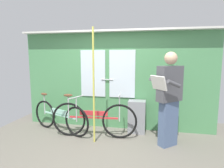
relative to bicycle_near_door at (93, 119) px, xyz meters
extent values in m
cube|color=#666056|center=(0.37, -0.73, -0.41)|extent=(5.50, 4.39, 0.04)
cube|color=#4C8C56|center=(0.37, 0.67, 0.74)|extent=(4.50, 0.08, 2.26)
cube|color=silver|center=(-0.18, 0.62, 0.92)|extent=(0.60, 0.02, 1.10)
cube|color=silver|center=(0.52, 0.62, 0.92)|extent=(0.60, 0.02, 1.10)
cylinder|color=#B2B2B7|center=(0.17, 0.60, 0.78)|extent=(0.28, 0.02, 0.02)
cube|color=silver|center=(0.37, 0.57, 1.88)|extent=(4.50, 0.28, 0.04)
torus|color=black|center=(0.55, 0.04, -0.02)|extent=(0.74, 0.10, 0.74)
torus|color=black|center=(-0.54, -0.04, -0.02)|extent=(0.74, 0.10, 0.74)
cube|color=red|center=(0.01, 0.00, 0.04)|extent=(1.04, 0.11, 0.03)
cube|color=red|center=(0.01, 0.00, 0.13)|extent=(0.60, 0.07, 0.10)
cylinder|color=#B7B7BC|center=(-0.54, -0.04, 0.24)|extent=(0.02, 0.02, 0.53)
ellipsoid|color=brown|center=(-0.54, -0.04, 0.50)|extent=(0.21, 0.11, 0.06)
cylinder|color=#B7B7BC|center=(0.55, 0.04, 0.26)|extent=(0.02, 0.02, 0.57)
cylinder|color=#B7B7BC|center=(0.55, 0.04, 0.54)|extent=(0.06, 0.44, 0.02)
torus|color=black|center=(-0.35, -0.06, -0.06)|extent=(0.64, 0.28, 0.67)
torus|color=black|center=(-1.31, 0.31, -0.06)|extent=(0.64, 0.28, 0.67)
cube|color=#9EDBC6|center=(-0.83, 0.12, 0.00)|extent=(0.92, 0.38, 0.03)
cube|color=#9EDBC6|center=(-0.83, 0.12, 0.08)|extent=(0.54, 0.23, 0.10)
cylinder|color=#B7B7BC|center=(-1.31, 0.31, 0.19)|extent=(0.02, 0.02, 0.49)
ellipsoid|color=brown|center=(-1.31, 0.31, 0.43)|extent=(0.22, 0.16, 0.06)
cylinder|color=#B7B7BC|center=(-0.35, -0.06, 0.21)|extent=(0.02, 0.02, 0.53)
cylinder|color=#B7B7BC|center=(-0.35, -0.06, 0.47)|extent=(0.18, 0.42, 0.02)
cube|color=slate|center=(1.52, -0.09, 0.05)|extent=(0.38, 0.36, 0.88)
cube|color=#4C4C51|center=(1.52, -0.09, 0.81)|extent=(0.50, 0.48, 0.66)
sphere|color=tan|center=(1.52, -0.09, 1.28)|extent=(0.24, 0.24, 0.24)
cube|color=silver|center=(1.31, -0.27, 0.85)|extent=(0.31, 0.33, 0.26)
cylinder|color=#4C4C51|center=(1.56, -0.35, 0.85)|extent=(0.28, 0.25, 0.17)
cylinder|color=#4C4C51|center=(1.26, -0.01, 0.85)|extent=(0.28, 0.25, 0.17)
cube|color=gray|center=(0.88, 0.45, -0.03)|extent=(0.38, 0.28, 0.73)
cylinder|color=#C6C14C|center=(0.09, -0.23, 0.74)|extent=(0.04, 0.04, 2.26)
camera|label=1|loc=(1.16, -3.74, 1.30)|focal=30.65mm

